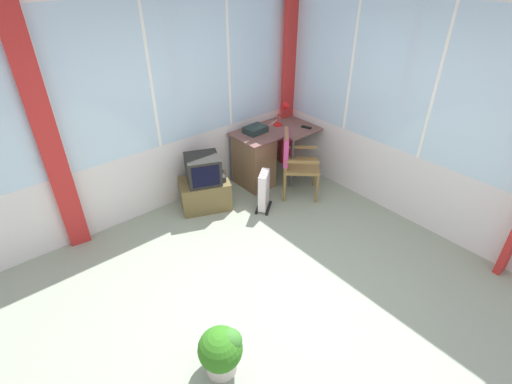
% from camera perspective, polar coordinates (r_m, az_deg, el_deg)
% --- Properties ---
extents(ground, '(5.40, 5.46, 0.06)m').
position_cam_1_polar(ground, '(3.96, 3.50, -16.25)').
color(ground, gray).
extents(north_window_panel, '(4.40, 0.07, 2.74)m').
position_cam_1_polar(north_window_panel, '(4.77, -15.12, 12.19)').
color(north_window_panel, silver).
rests_on(north_window_panel, ground).
extents(east_window_panel, '(0.07, 4.46, 2.74)m').
position_cam_1_polar(east_window_panel, '(4.74, 24.63, 10.21)').
color(east_window_panel, silver).
rests_on(east_window_panel, ground).
extents(curtain_north_left, '(0.23, 0.10, 2.64)m').
position_cam_1_polar(curtain_north_left, '(4.39, -28.72, 6.74)').
color(curtain_north_left, red).
rests_on(curtain_north_left, ground).
extents(curtain_corner, '(0.23, 0.09, 2.64)m').
position_cam_1_polar(curtain_corner, '(5.83, 4.92, 16.33)').
color(curtain_corner, red).
rests_on(curtain_corner, ground).
extents(desk, '(1.18, 0.76, 0.77)m').
position_cam_1_polar(desk, '(5.49, -0.06, 5.12)').
color(desk, brown).
rests_on(desk, ground).
extents(desk_lamp, '(0.23, 0.20, 0.34)m').
position_cam_1_polar(desk_lamp, '(5.60, 4.32, 12.12)').
color(desk_lamp, red).
rests_on(desk_lamp, desk).
extents(tv_remote, '(0.09, 0.16, 0.02)m').
position_cam_1_polar(tv_remote, '(5.61, 7.59, 9.63)').
color(tv_remote, black).
rests_on(tv_remote, desk).
extents(paper_tray, '(0.32, 0.25, 0.09)m').
position_cam_1_polar(paper_tray, '(5.40, -0.09, 9.38)').
color(paper_tray, '#1F2D2A').
rests_on(paper_tray, desk).
extents(wooden_armchair, '(0.68, 0.68, 0.93)m').
position_cam_1_polar(wooden_armchair, '(5.18, 5.48, 5.34)').
color(wooden_armchair, olive).
rests_on(wooden_armchair, ground).
extents(tv_on_stand, '(0.76, 0.65, 0.76)m').
position_cam_1_polar(tv_on_stand, '(5.04, -7.74, 1.05)').
color(tv_on_stand, brown).
rests_on(tv_on_stand, ground).
extents(space_heater, '(0.35, 0.33, 0.55)m').
position_cam_1_polar(space_heater, '(4.99, 1.23, 0.33)').
color(space_heater, silver).
rests_on(space_heater, ground).
extents(potted_plant, '(0.36, 0.36, 0.45)m').
position_cam_1_polar(potted_plant, '(3.29, -5.20, -22.60)').
color(potted_plant, beige).
rests_on(potted_plant, ground).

